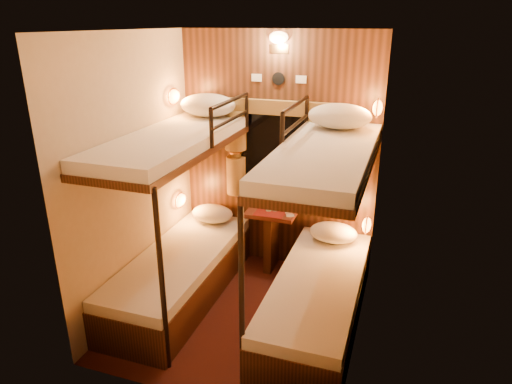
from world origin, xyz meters
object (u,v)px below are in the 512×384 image
(bunk_left, at_px, (179,243))
(bunk_right, at_px, (319,266))
(bottle_left, at_px, (269,202))
(bottle_right, at_px, (275,201))
(table, at_px, (271,232))

(bunk_left, distance_m, bunk_right, 1.30)
(bottle_left, bearing_deg, bottle_right, 24.82)
(table, height_order, bottle_right, bottle_right)
(table, bearing_deg, bottle_left, -163.77)
(bunk_right, bearing_deg, bottle_left, 131.26)
(bottle_right, bearing_deg, bunk_left, -130.24)
(bottle_right, bearing_deg, bunk_right, -52.26)
(bunk_left, height_order, bottle_right, bunk_left)
(bunk_right, bearing_deg, bunk_left, 180.00)
(bottle_left, height_order, bottle_right, bottle_right)
(bunk_right, xyz_separation_m, table, (-0.65, 0.78, -0.14))
(bunk_left, xyz_separation_m, table, (0.65, 0.78, -0.14))
(bottle_left, bearing_deg, bunk_right, -48.74)
(table, relative_size, bottle_left, 2.92)
(bottle_right, bearing_deg, table, -147.43)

